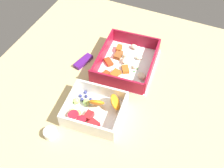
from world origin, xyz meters
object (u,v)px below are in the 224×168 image
Objects in this scene: pasta_container at (126,63)px; candy_bar at (83,61)px; fruit_bowl at (94,110)px; paper_cup_liner at (51,133)px.

pasta_container is 3.15× the size of candy_bar.
paper_cup_liner is at bearing 145.21° from fruit_bowl.
paper_cup_liner is at bearing -170.21° from candy_bar.
candy_bar is at bearing 101.65° from pasta_container.
paper_cup_liner is at bearing 159.28° from pasta_container.
pasta_container is 20.33cm from fruit_bowl.
fruit_bowl is at bearing 171.30° from pasta_container.
fruit_bowl is 2.35× the size of candy_bar.
fruit_bowl is 20.23cm from candy_bar.
pasta_container is 1.34× the size of fruit_bowl.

